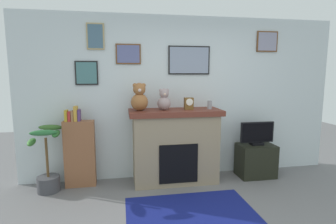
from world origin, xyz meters
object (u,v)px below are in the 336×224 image
Objects in this scene: bookshelf at (80,152)px; teddy_bear_cream at (139,98)px; candle_jar at (210,105)px; mantel_clock at (189,104)px; tv_stand at (256,160)px; fireplace at (175,146)px; potted_plant at (48,167)px; teddy_bear_grey at (164,100)px; television at (257,134)px.

teddy_bear_cream reaches higher than bookshelf.
mantel_clock is at bearing -179.75° from candle_jar.
candle_jar reaches higher than tv_stand.
tv_stand is at bearing -1.34° from fireplace.
candle_jar reaches higher than bookshelf.
potted_plant is at bearing -179.62° from tv_stand.
fireplace is at bearing 5.92° from teddy_bear_grey.
teddy_bear_cream reaches higher than television.
mantel_clock reaches higher than television.
bookshelf is at bearing 176.12° from teddy_bear_grey.
mantel_clock is (1.66, -0.09, 0.70)m from bookshelf.
television is at bearing -1.40° from fireplace.
potted_plant is 3.24m from tv_stand.
mantel_clock is 0.76m from teddy_bear_cream.
fireplace is 1.89m from potted_plant.
tv_stand is 1.04× the size of television.
teddy_bear_cream is at bearing 1.52° from potted_plant.
teddy_bear_cream is at bearing -179.97° from candle_jar.
candle_jar is (1.99, -0.09, 0.67)m from bookshelf.
mantel_clock is at bearing -3.02° from bookshelf.
teddy_bear_cream is (-0.55, -0.02, 0.75)m from fireplace.
bookshelf is 2.08× the size of tv_stand.
tv_stand is 1.51m from mantel_clock.
bookshelf is at bearing 176.98° from mantel_clock.
potted_plant is 1.64m from teddy_bear_cream.
television is 2.00m from teddy_bear_cream.
television is at bearing -90.00° from tv_stand.
fireplace is 4.29× the size of teddy_bear_grey.
tv_stand is at bearing 90.00° from television.
potted_plant is at bearing -179.64° from television.
fireplace is 1.45m from bookshelf.
candle_jar is (-0.82, 0.01, 0.94)m from tv_stand.
teddy_bear_grey is (-0.17, -0.02, 0.71)m from fireplace.
tv_stand is (1.36, -0.03, -0.31)m from fireplace.
fireplace is 1.39m from tv_stand.
candle_jar is at bearing -2.47° from bookshelf.
television is 1.26m from mantel_clock.
bookshelf is 2.10m from candle_jar.
teddy_bear_cream is at bearing -178.09° from fireplace.
television is at bearing -1.10° from candle_jar.
teddy_bear_grey is (1.27, -0.09, 0.76)m from bookshelf.
bookshelf is at bearing 177.93° from television.
potted_plant is (-0.43, -0.12, -0.17)m from bookshelf.
bookshelf reaches higher than television.
fireplace is 7.72× the size of mantel_clock.
television is (3.24, 0.02, 0.35)m from potted_plant.
bookshelf is 1.80m from mantel_clock.
tv_stand is at bearing -0.63° from mantel_clock.
fireplace is at bearing 1.91° from teddy_bear_cream.
teddy_bear_cream reaches higher than fireplace.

